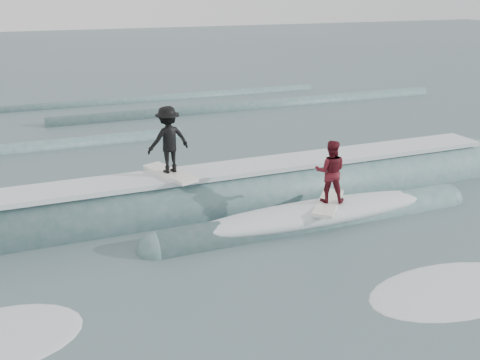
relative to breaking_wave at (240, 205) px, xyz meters
name	(u,v)px	position (x,y,z in m)	size (l,w,h in m)	color
ground	(326,303)	(-0.27, -5.46, -0.05)	(160.00, 160.00, 0.00)	#374E51
breaking_wave	(240,205)	(0.00, 0.00, 0.00)	(20.40, 3.86, 2.17)	#3C6463
surfer_black	(168,142)	(-2.00, 0.33, 2.07)	(1.31, 2.07, 1.96)	white
surfer_red	(330,175)	(1.88, -1.87, 1.32)	(1.72, 1.88, 1.83)	white
whitewater	(257,320)	(-1.84, -5.47, -0.05)	(14.31, 5.99, 0.10)	white
far_swells	(135,120)	(-0.70, 12.19, -0.05)	(38.58, 8.65, 0.80)	#3C6463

